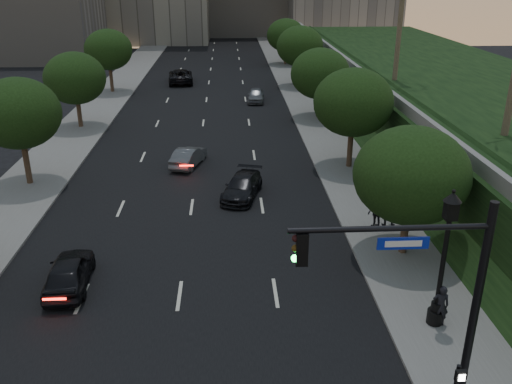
{
  "coord_description": "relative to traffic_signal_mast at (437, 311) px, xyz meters",
  "views": [
    {
      "loc": [
        2.16,
        -14.22,
        12.62
      ],
      "look_at": [
        3.31,
        7.43,
        3.6
      ],
      "focal_mm": 38.0,
      "sensor_mm": 36.0,
      "label": 1
    }
  ],
  "objects": [
    {
      "name": "pedestrian_a",
      "position": [
        1.98,
        4.09,
        -2.69
      ],
      "size": [
        0.67,
        0.51,
        1.67
      ],
      "primitive_type": "imported",
      "rotation": [
        0.0,
        0.0,
        2.94
      ],
      "color": "black",
      "rests_on": "sidewalk_right"
    },
    {
      "name": "tree_left_b",
      "position": [
        -18.25,
        19.71,
        0.9
      ],
      "size": [
        5.0,
        5.0,
        6.71
      ],
      "color": "#38281C",
      "rests_on": "ground"
    },
    {
      "name": "tree_right_b",
      "position": [
        2.35,
        21.71,
        0.84
      ],
      "size": [
        5.2,
        5.2,
        6.74
      ],
      "color": "#38281C",
      "rests_on": "ground"
    },
    {
      "name": "pedestrian_c",
      "position": [
        1.76,
        12.31,
        -2.64
      ],
      "size": [
        1.1,
        0.65,
        1.76
      ],
      "primitive_type": "imported",
      "rotation": [
        0.0,
        0.0,
        3.37
      ],
      "color": "black",
      "rests_on": "sidewalk_right"
    },
    {
      "name": "sedan_far_left",
      "position": [
        -11.23,
        51.68,
        -2.86
      ],
      "size": [
        3.19,
        6.08,
        1.63
      ],
      "primitive_type": "imported",
      "rotation": [
        0.0,
        0.0,
        3.23
      ],
      "color": "black",
      "rests_on": "ground"
    },
    {
      "name": "sidewalk_left",
      "position": [
        -18.2,
        31.71,
        -3.6
      ],
      "size": [
        4.5,
        140.0,
        0.15
      ],
      "primitive_type": "cube",
      "color": "slate",
      "rests_on": "ground"
    },
    {
      "name": "street_lamp",
      "position": [
        1.87,
        4.17,
        -1.04
      ],
      "size": [
        0.64,
        0.64,
        5.62
      ],
      "color": "black",
      "rests_on": "ground"
    },
    {
      "name": "tree_right_e",
      "position": [
        2.35,
        63.71,
        0.35
      ],
      "size": [
        5.2,
        5.2,
        6.24
      ],
      "color": "#38281C",
      "rests_on": "ground"
    },
    {
      "name": "tree_left_d",
      "position": [
        -18.25,
        46.71,
        0.9
      ],
      "size": [
        5.0,
        5.0,
        6.71
      ],
      "color": "#38281C",
      "rests_on": "ground"
    },
    {
      "name": "office_block_filler",
      "position": [
        -33.95,
        71.71,
        3.33
      ],
      "size": [
        18.0,
        16.0,
        14.0
      ],
      "primitive_type": "cube",
      "color": "gray",
      "rests_on": "ground"
    },
    {
      "name": "sedan_near_right",
      "position": [
        -5.03,
        17.12,
        -3.03
      ],
      "size": [
        2.92,
        4.76,
        1.29
      ],
      "primitive_type": "imported",
      "rotation": [
        0.0,
        0.0,
        -0.27
      ],
      "color": "black",
      "rests_on": "ground"
    },
    {
      "name": "tree_right_a",
      "position": [
        2.35,
        9.71,
        0.35
      ],
      "size": [
        5.2,
        5.2,
        6.24
      ],
      "color": "#38281C",
      "rests_on": "ground"
    },
    {
      "name": "tree_right_d",
      "position": [
        2.35,
        48.71,
        0.84
      ],
      "size": [
        5.2,
        5.2,
        6.74
      ],
      "color": "#38281C",
      "rests_on": "ground"
    },
    {
      "name": "sedan_far_right",
      "position": [
        -2.92,
        41.57,
        -2.99
      ],
      "size": [
        1.94,
        4.13,
        1.37
      ],
      "primitive_type": "imported",
      "rotation": [
        0.0,
        0.0,
        -0.08
      ],
      "color": "slate",
      "rests_on": "ground"
    },
    {
      "name": "pedestrian_b",
      "position": [
        2.37,
        12.57,
        -2.61
      ],
      "size": [
        1.04,
        0.91,
        1.82
      ],
      "primitive_type": "imported",
      "rotation": [
        0.0,
        0.0,
        2.86
      ],
      "color": "black",
      "rests_on": "sidewalk_right"
    },
    {
      "name": "tree_right_c",
      "position": [
        2.35,
        34.71,
        0.35
      ],
      "size": [
        5.2,
        5.2,
        6.24
      ],
      "color": "#38281C",
      "rests_on": "ground"
    },
    {
      "name": "traffic_signal_mast",
      "position": [
        0.0,
        0.0,
        0.0
      ],
      "size": [
        5.68,
        0.56,
        7.0
      ],
      "color": "black",
      "rests_on": "ground"
    },
    {
      "name": "sedan_near_left",
      "position": [
        -12.65,
        7.72,
        -2.96
      ],
      "size": [
        1.97,
        4.28,
        1.42
      ],
      "primitive_type": "imported",
      "rotation": [
        0.0,
        0.0,
        3.21
      ],
      "color": "black",
      "rests_on": "ground"
    },
    {
      "name": "tree_left_c",
      "position": [
        -18.25,
        32.71,
        0.53
      ],
      "size": [
        5.0,
        5.0,
        6.34
      ],
      "color": "#38281C",
      "rests_on": "ground"
    },
    {
      "name": "sedan_mid_left",
      "position": [
        -8.53,
        22.77,
        -3.02
      ],
      "size": [
        2.47,
        4.2,
        1.31
      ],
      "primitive_type": "imported",
      "rotation": [
        0.0,
        0.0,
        2.85
      ],
      "color": "#4D5053",
      "rests_on": "ground"
    },
    {
      "name": "ground",
      "position": [
        -7.95,
        1.71,
        -3.67
      ],
      "size": [
        160.0,
        160.0,
        0.0
      ],
      "primitive_type": "plane",
      "color": "black",
      "rests_on": "ground"
    },
    {
      "name": "embankment",
      "position": [
        14.05,
        29.71,
        -1.67
      ],
      "size": [
        18.0,
        90.0,
        4.0
      ],
      "primitive_type": "cube",
      "color": "black",
      "rests_on": "ground"
    },
    {
      "name": "road_surface",
      "position": [
        -7.95,
        31.71,
        -3.66
      ],
      "size": [
        16.0,
        140.0,
        0.02
      ],
      "primitive_type": "cube",
      "color": "black",
      "rests_on": "ground"
    },
    {
      "name": "sidewalk_right",
      "position": [
        2.3,
        31.71,
        -3.6
      ],
      "size": [
        4.5,
        140.0,
        0.15
      ],
      "primitive_type": "cube",
      "color": "slate",
      "rests_on": "ground"
    },
    {
      "name": "parapet_wall",
      "position": [
        5.55,
        29.71,
        0.68
      ],
      "size": [
        0.35,
        90.0,
        0.7
      ],
      "primitive_type": "cube",
      "color": "slate",
      "rests_on": "embankment"
    }
  ]
}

